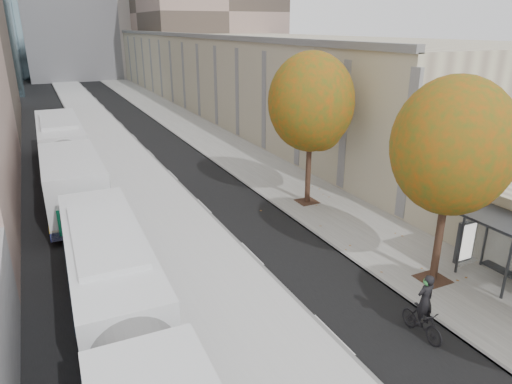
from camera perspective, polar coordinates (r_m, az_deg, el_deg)
bus_platform at (r=34.29m, az=-16.30°, el=3.99°), size 4.25×150.00×0.15m
sidewalk at (r=36.37m, az=-3.80°, el=5.60°), size 4.75×150.00×0.08m
building_tan at (r=66.56m, az=-4.28°, el=15.65°), size 18.00×92.00×8.00m
tree_c at (r=16.97m, az=23.39°, el=5.23°), size 4.20×4.20×7.28m
tree_d at (r=23.65m, az=6.90°, el=11.07°), size 4.40×4.40×7.60m
bus_near at (r=12.93m, az=-15.74°, el=-16.87°), size 2.85×16.70×2.78m
bus_far at (r=29.91m, az=-22.77°, el=4.12°), size 2.87×18.54×3.09m
cyclist at (r=15.38m, az=20.15°, el=-14.11°), size 0.62×1.68×2.15m
distant_car at (r=41.84m, az=-23.62°, el=6.75°), size 1.66×3.85×1.30m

